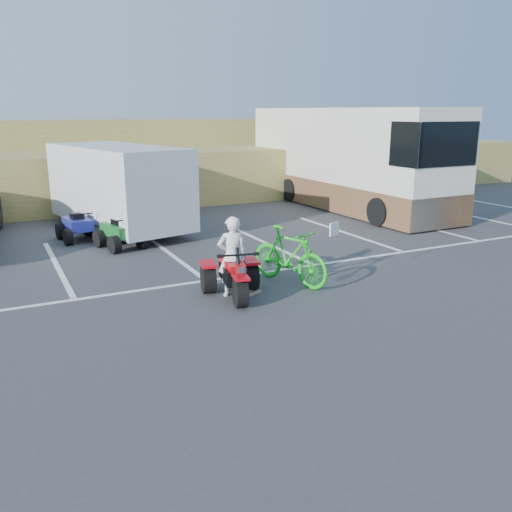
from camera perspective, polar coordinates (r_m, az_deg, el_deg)
name	(u,v)px	position (r m, az deg, el deg)	size (l,w,h in m)	color
ground	(257,318)	(9.48, 0.12, -6.56)	(100.00, 100.00, 0.00)	#38383B
parking_stripes	(215,257)	(13.35, -4.39, -0.15)	(28.00, 5.16, 0.01)	white
grass_embankment	(90,162)	(23.78, -17.08, 9.41)	(40.00, 8.50, 3.10)	olive
red_trike_atv	(234,298)	(10.49, -2.30, -4.40)	(1.14, 1.52, 0.99)	red
rider	(232,256)	(10.40, -2.52, -0.05)	(0.57, 0.38, 1.57)	white
green_dirt_bike	(289,256)	(11.20, 3.53, 0.02)	(0.56, 1.98, 1.19)	#14BF19
cargo_trailer	(118,186)	(16.60, -14.34, 7.19)	(3.31, 5.72, 2.51)	silver
rv_motorhome	(345,165)	(20.62, 9.40, 9.41)	(2.63, 9.89, 3.54)	silver
quad_atv_blue	(79,240)	(15.88, -18.13, 1.59)	(0.96, 1.28, 0.84)	navy
quad_atv_green	(121,248)	(14.70, -13.99, 0.85)	(0.98, 1.31, 0.86)	#166222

